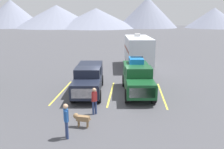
# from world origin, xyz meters

# --- Properties ---
(ground_plane) EXTENTS (240.00, 240.00, 0.00)m
(ground_plane) POSITION_xyz_m (0.00, 0.00, 0.00)
(ground_plane) COLOR #47474C
(pickup_truck_a) EXTENTS (2.43, 5.81, 2.04)m
(pickup_truck_a) POSITION_xyz_m (-1.69, 0.41, 1.10)
(pickup_truck_a) COLOR black
(pickup_truck_a) RESTS_ON ground
(pickup_truck_b) EXTENTS (2.43, 5.46, 2.64)m
(pickup_truck_b) POSITION_xyz_m (1.95, 0.55, 1.22)
(pickup_truck_b) COLOR #144723
(pickup_truck_b) RESTS_ON ground
(lot_stripe_a) EXTENTS (0.12, 5.50, 0.01)m
(lot_stripe_a) POSITION_xyz_m (-3.78, 0.25, 0.00)
(lot_stripe_a) COLOR gold
(lot_stripe_a) RESTS_ON ground
(lot_stripe_b) EXTENTS (0.12, 5.50, 0.01)m
(lot_stripe_b) POSITION_xyz_m (0.00, 0.25, 0.00)
(lot_stripe_b) COLOR gold
(lot_stripe_b) RESTS_ON ground
(lot_stripe_c) EXTENTS (0.12, 5.50, 0.01)m
(lot_stripe_c) POSITION_xyz_m (3.78, 0.25, 0.00)
(lot_stripe_c) COLOR gold
(lot_stripe_c) RESTS_ON ground
(camper_trailer_a) EXTENTS (3.18, 7.77, 3.67)m
(camper_trailer_a) POSITION_xyz_m (2.20, 9.34, 1.94)
(camper_trailer_a) COLOR silver
(camper_trailer_a) RESTS_ON ground
(person_a) EXTENTS (0.31, 0.30, 1.63)m
(person_a) POSITION_xyz_m (-0.62, -3.52, 0.94)
(person_a) COLOR navy
(person_a) RESTS_ON ground
(person_b) EXTENTS (0.29, 0.36, 1.74)m
(person_b) POSITION_xyz_m (-1.50, -6.28, 1.00)
(person_b) COLOR navy
(person_b) RESTS_ON ground
(dog) EXTENTS (0.98, 0.36, 0.74)m
(dog) POSITION_xyz_m (-1.09, -5.13, 0.51)
(dog) COLOR olive
(dog) RESTS_ON ground
(mountain_ridge) EXTENTS (138.16, 40.72, 15.98)m
(mountain_ridge) POSITION_xyz_m (-7.99, 93.42, 5.96)
(mountain_ridge) COLOR gray
(mountain_ridge) RESTS_ON ground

